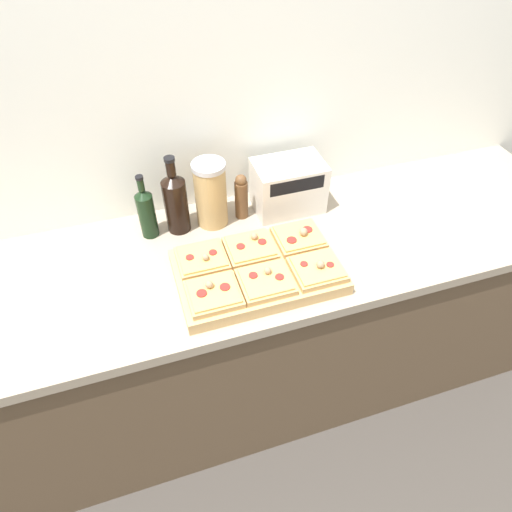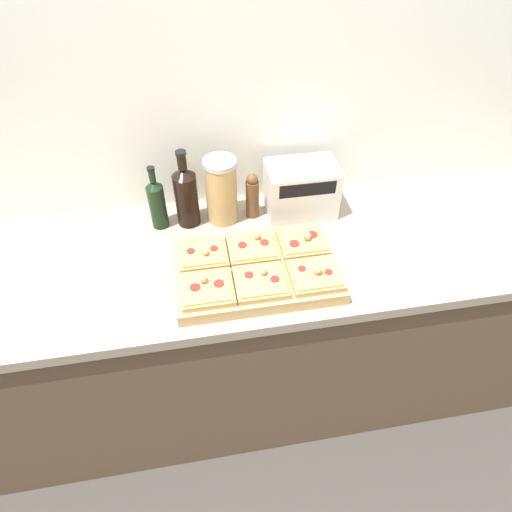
# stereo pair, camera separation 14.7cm
# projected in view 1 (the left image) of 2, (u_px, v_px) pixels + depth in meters

# --- Properties ---
(ground_plane) EXTENTS (12.00, 12.00, 0.00)m
(ground_plane) POSITION_uv_depth(u_px,v_px,m) (271.00, 448.00, 1.99)
(ground_plane) COLOR #3D3833
(wall_back) EXTENTS (6.00, 0.06, 2.50)m
(wall_back) POSITION_uv_depth(u_px,v_px,m) (215.00, 111.00, 1.58)
(wall_back) COLOR silver
(wall_back) RESTS_ON ground_plane
(kitchen_counter) EXTENTS (2.63, 0.67, 0.90)m
(kitchen_counter) POSITION_uv_depth(u_px,v_px,m) (248.00, 329.00, 1.90)
(kitchen_counter) COLOR brown
(kitchen_counter) RESTS_ON ground_plane
(cutting_board) EXTENTS (0.52, 0.33, 0.04)m
(cutting_board) POSITION_uv_depth(u_px,v_px,m) (259.00, 271.00, 1.49)
(cutting_board) COLOR tan
(cutting_board) RESTS_ON kitchen_counter
(pizza_slice_back_left) EXTENTS (0.16, 0.15, 0.05)m
(pizza_slice_back_left) POSITION_uv_depth(u_px,v_px,m) (202.00, 258.00, 1.48)
(pizza_slice_back_left) COLOR tan
(pizza_slice_back_left) RESTS_ON cutting_board
(pizza_slice_back_center) EXTENTS (0.16, 0.15, 0.05)m
(pizza_slice_back_center) POSITION_uv_depth(u_px,v_px,m) (252.00, 247.00, 1.51)
(pizza_slice_back_center) COLOR tan
(pizza_slice_back_center) RESTS_ON cutting_board
(pizza_slice_back_right) EXTENTS (0.16, 0.15, 0.06)m
(pizza_slice_back_right) POSITION_uv_depth(u_px,v_px,m) (299.00, 237.00, 1.55)
(pizza_slice_back_right) COLOR tan
(pizza_slice_back_right) RESTS_ON cutting_board
(pizza_slice_front_left) EXTENTS (0.16, 0.15, 0.05)m
(pizza_slice_front_left) POSITION_uv_depth(u_px,v_px,m) (214.00, 293.00, 1.37)
(pizza_slice_front_left) COLOR tan
(pizza_slice_front_left) RESTS_ON cutting_board
(pizza_slice_front_center) EXTENTS (0.16, 0.15, 0.05)m
(pizza_slice_front_center) POSITION_uv_depth(u_px,v_px,m) (267.00, 281.00, 1.41)
(pizza_slice_front_center) COLOR tan
(pizza_slice_front_center) RESTS_ON cutting_board
(pizza_slice_front_right) EXTENTS (0.16, 0.15, 0.05)m
(pizza_slice_front_right) POSITION_uv_depth(u_px,v_px,m) (317.00, 269.00, 1.44)
(pizza_slice_front_right) COLOR tan
(pizza_slice_front_right) RESTS_ON cutting_board
(olive_oil_bottle) EXTENTS (0.06, 0.06, 0.25)m
(olive_oil_bottle) POSITION_uv_depth(u_px,v_px,m) (146.00, 212.00, 1.58)
(olive_oil_bottle) COLOR black
(olive_oil_bottle) RESTS_ON kitchen_counter
(wine_bottle) EXTENTS (0.08, 0.08, 0.30)m
(wine_bottle) POSITION_uv_depth(u_px,v_px,m) (176.00, 201.00, 1.59)
(wine_bottle) COLOR black
(wine_bottle) RESTS_ON kitchen_counter
(grain_jar_tall) EXTENTS (0.12, 0.12, 0.25)m
(grain_jar_tall) POSITION_uv_depth(u_px,v_px,m) (211.00, 194.00, 1.61)
(grain_jar_tall) COLOR tan
(grain_jar_tall) RESTS_ON kitchen_counter
(pepper_mill) EXTENTS (0.05, 0.05, 0.18)m
(pepper_mill) POSITION_uv_depth(u_px,v_px,m) (241.00, 197.00, 1.66)
(pepper_mill) COLOR brown
(pepper_mill) RESTS_ON kitchen_counter
(toaster_oven) EXTENTS (0.28, 0.17, 0.19)m
(toaster_oven) POSITION_uv_depth(u_px,v_px,m) (288.00, 186.00, 1.70)
(toaster_oven) COLOR beige
(toaster_oven) RESTS_ON kitchen_counter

